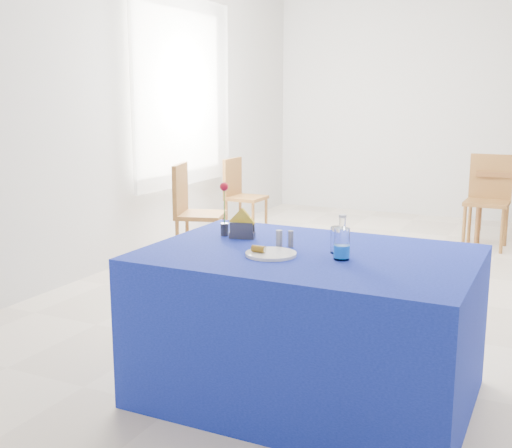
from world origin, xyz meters
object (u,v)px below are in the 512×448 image
(water_bottle, at_px, (342,245))
(chair_win_a, at_px, (192,207))
(chair_bg_left, at_px, (489,194))
(blue_table, at_px, (308,325))
(chair_win_b, at_px, (240,191))
(plate, at_px, (271,254))

(water_bottle, xyz_separation_m, chair_win_a, (-2.10, 2.08, -0.30))
(water_bottle, xyz_separation_m, chair_bg_left, (0.24, 3.98, -0.29))
(chair_win_a, bearing_deg, blue_table, -153.91)
(water_bottle, height_order, chair_bg_left, water_bottle)
(chair_bg_left, distance_m, chair_win_a, 3.02)
(water_bottle, xyz_separation_m, chair_win_b, (-2.27, 3.36, -0.34))
(chair_bg_left, xyz_separation_m, chair_win_b, (-2.51, -0.61, -0.05))
(chair_bg_left, height_order, chair_win_a, chair_bg_left)
(plate, distance_m, blue_table, 0.44)
(blue_table, xyz_separation_m, chair_bg_left, (0.43, 3.91, 0.16))
(chair_win_a, height_order, chair_win_b, chair_win_a)
(blue_table, distance_m, water_bottle, 0.49)
(blue_table, height_order, chair_win_b, chair_win_b)
(blue_table, bearing_deg, water_bottle, -20.85)
(chair_win_a, bearing_deg, chair_win_b, -10.00)
(plate, distance_m, chair_win_a, 2.79)
(chair_bg_left, height_order, chair_win_b, chair_bg_left)
(plate, bearing_deg, chair_win_b, 119.38)
(water_bottle, bearing_deg, chair_win_b, 123.99)
(plate, relative_size, chair_win_b, 0.29)
(blue_table, relative_size, chair_win_a, 1.74)
(blue_table, distance_m, chair_bg_left, 3.93)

